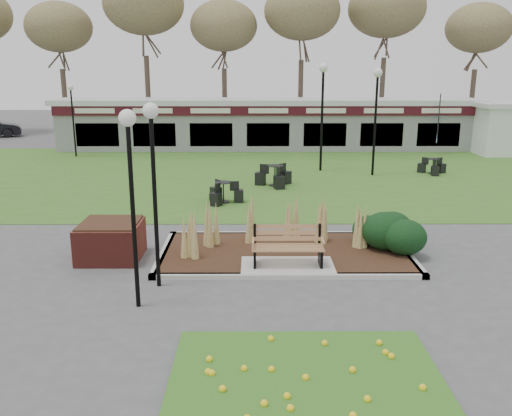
{
  "coord_description": "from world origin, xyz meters",
  "views": [
    {
      "loc": [
        -0.8,
        -11.96,
        4.69
      ],
      "look_at": [
        -0.74,
        2.0,
        1.05
      ],
      "focal_mm": 38.0,
      "sensor_mm": 36.0,
      "label": 1
    }
  ],
  "objects_px": {
    "lamp_post_near_right": "(130,166)",
    "brick_planter": "(111,240)",
    "lamp_post_near_left": "(153,155)",
    "lamp_post_far_left": "(72,104)",
    "bistro_set_d": "(433,169)",
    "park_bench": "(288,245)",
    "food_pavilion": "(267,124)",
    "patio_umbrella": "(438,129)",
    "bistro_set_a": "(275,179)",
    "bistro_set_b": "(223,196)",
    "lamp_post_mid_right": "(323,93)",
    "lamp_post_far_right": "(376,98)"
  },
  "relations": [
    {
      "from": "lamp_post_near_right",
      "to": "brick_planter",
      "type": "bearing_deg",
      "value": 113.84
    },
    {
      "from": "brick_planter",
      "to": "lamp_post_near_left",
      "type": "xyz_separation_m",
      "value": [
        1.5,
        -1.8,
        2.44
      ]
    },
    {
      "from": "lamp_post_far_left",
      "to": "bistro_set_d",
      "type": "bearing_deg",
      "value": -15.57
    },
    {
      "from": "park_bench",
      "to": "lamp_post_far_left",
      "type": "distance_m",
      "value": 19.83
    },
    {
      "from": "brick_planter",
      "to": "food_pavilion",
      "type": "xyz_separation_m",
      "value": [
        4.4,
        18.96,
        1.0
      ]
    },
    {
      "from": "brick_planter",
      "to": "lamp_post_near_right",
      "type": "xyz_separation_m",
      "value": [
        1.26,
        -2.85,
        2.4
      ]
    },
    {
      "from": "brick_planter",
      "to": "patio_umbrella",
      "type": "relative_size",
      "value": 0.68
    },
    {
      "from": "park_bench",
      "to": "lamp_post_far_left",
      "type": "bearing_deg",
      "value": 121.8
    },
    {
      "from": "lamp_post_far_left",
      "to": "bistro_set_a",
      "type": "relative_size",
      "value": 2.49
    },
    {
      "from": "park_bench",
      "to": "bistro_set_d",
      "type": "distance_m",
      "value": 13.89
    },
    {
      "from": "lamp_post_near_left",
      "to": "bistro_set_b",
      "type": "height_order",
      "value": "lamp_post_near_left"
    },
    {
      "from": "lamp_post_near_right",
      "to": "bistro_set_b",
      "type": "xyz_separation_m",
      "value": [
        1.26,
        8.61,
        -2.61
      ]
    },
    {
      "from": "lamp_post_far_left",
      "to": "bistro_set_d",
      "type": "relative_size",
      "value": 2.98
    },
    {
      "from": "lamp_post_mid_right",
      "to": "lamp_post_near_right",
      "type": "bearing_deg",
      "value": -110.29
    },
    {
      "from": "park_bench",
      "to": "patio_umbrella",
      "type": "xyz_separation_m",
      "value": [
        9.37,
        17.75,
        0.8
      ]
    },
    {
      "from": "food_pavilion",
      "to": "lamp_post_near_left",
      "type": "relative_size",
      "value": 6.16
    },
    {
      "from": "lamp_post_near_left",
      "to": "lamp_post_far_left",
      "type": "xyz_separation_m",
      "value": [
        -7.49,
        17.8,
        -0.13
      ]
    },
    {
      "from": "lamp_post_mid_right",
      "to": "lamp_post_far_left",
      "type": "height_order",
      "value": "lamp_post_mid_right"
    },
    {
      "from": "lamp_post_near_left",
      "to": "lamp_post_near_right",
      "type": "distance_m",
      "value": 1.08
    },
    {
      "from": "bistro_set_b",
      "to": "bistro_set_a",
      "type": "bearing_deg",
      "value": 55.24
    },
    {
      "from": "lamp_post_near_left",
      "to": "bistro_set_d",
      "type": "bearing_deg",
      "value": 51.69
    },
    {
      "from": "park_bench",
      "to": "brick_planter",
      "type": "xyz_separation_m",
      "value": [
        -4.4,
        0.75,
        -0.11
      ]
    },
    {
      "from": "lamp_post_near_right",
      "to": "bistro_set_a",
      "type": "bearing_deg",
      "value": 74.35
    },
    {
      "from": "lamp_post_near_right",
      "to": "lamp_post_mid_right",
      "type": "height_order",
      "value": "lamp_post_mid_right"
    },
    {
      "from": "lamp_post_near_left",
      "to": "lamp_post_near_right",
      "type": "bearing_deg",
      "value": -102.77
    },
    {
      "from": "lamp_post_near_right",
      "to": "bistro_set_d",
      "type": "height_order",
      "value": "lamp_post_near_right"
    },
    {
      "from": "lamp_post_far_left",
      "to": "bistro_set_b",
      "type": "relative_size",
      "value": 2.75
    },
    {
      "from": "food_pavilion",
      "to": "bistro_set_b",
      "type": "distance_m",
      "value": 13.4
    },
    {
      "from": "food_pavilion",
      "to": "lamp_post_far_right",
      "type": "xyz_separation_m",
      "value": [
        4.49,
        -8.2,
        1.91
      ]
    },
    {
      "from": "park_bench",
      "to": "food_pavilion",
      "type": "xyz_separation_m",
      "value": [
        0.0,
        19.71,
        0.89
      ]
    },
    {
      "from": "brick_planter",
      "to": "lamp_post_near_right",
      "type": "height_order",
      "value": "lamp_post_near_right"
    },
    {
      "from": "brick_planter",
      "to": "lamp_post_near_left",
      "type": "distance_m",
      "value": 3.38
    },
    {
      "from": "lamp_post_near_right",
      "to": "bistro_set_d",
      "type": "bearing_deg",
      "value": 53.22
    },
    {
      "from": "food_pavilion",
      "to": "bistro_set_b",
      "type": "xyz_separation_m",
      "value": [
        -1.88,
        -13.21,
        -1.21
      ]
    },
    {
      "from": "park_bench",
      "to": "lamp_post_far_left",
      "type": "xyz_separation_m",
      "value": [
        -10.39,
        16.75,
        2.2
      ]
    },
    {
      "from": "park_bench",
      "to": "patio_umbrella",
      "type": "bearing_deg",
      "value": 62.18
    },
    {
      "from": "lamp_post_mid_right",
      "to": "patio_umbrella",
      "type": "xyz_separation_m",
      "value": [
        7.07,
        5.13,
        -2.15
      ]
    },
    {
      "from": "brick_planter",
      "to": "lamp_post_far_right",
      "type": "distance_m",
      "value": 14.27
    },
    {
      "from": "lamp_post_mid_right",
      "to": "patio_umbrella",
      "type": "relative_size",
      "value": 2.21
    },
    {
      "from": "food_pavilion",
      "to": "lamp_post_mid_right",
      "type": "relative_size",
      "value": 5.06
    },
    {
      "from": "lamp_post_near_left",
      "to": "lamp_post_near_right",
      "type": "xyz_separation_m",
      "value": [
        -0.24,
        -1.05,
        -0.04
      ]
    },
    {
      "from": "lamp_post_far_right",
      "to": "food_pavilion",
      "type": "bearing_deg",
      "value": 118.73
    },
    {
      "from": "bistro_set_b",
      "to": "food_pavilion",
      "type": "bearing_deg",
      "value": 81.89
    },
    {
      "from": "bistro_set_a",
      "to": "patio_umbrella",
      "type": "xyz_separation_m",
      "value": [
        9.31,
        8.46,
        1.09
      ]
    },
    {
      "from": "lamp_post_far_left",
      "to": "bistro_set_a",
      "type": "distance_m",
      "value": 13.07
    },
    {
      "from": "brick_planter",
      "to": "lamp_post_near_right",
      "type": "distance_m",
      "value": 3.93
    },
    {
      "from": "lamp_post_near_right",
      "to": "lamp_post_far_left",
      "type": "relative_size",
      "value": 1.03
    },
    {
      "from": "food_pavilion",
      "to": "bistro_set_d",
      "type": "distance_m",
      "value": 10.8
    },
    {
      "from": "bistro_set_b",
      "to": "lamp_post_mid_right",
      "type": "bearing_deg",
      "value": 55.61
    },
    {
      "from": "patio_umbrella",
      "to": "lamp_post_far_right",
      "type": "bearing_deg",
      "value": -128.03
    }
  ]
}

